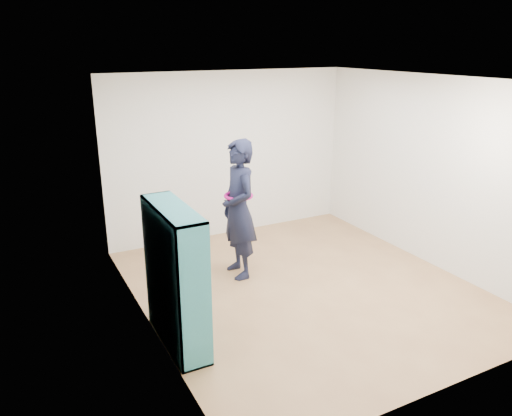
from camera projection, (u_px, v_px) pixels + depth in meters
floor at (304, 287)px, 6.40m from camera, size 4.50×4.50×0.00m
ceiling at (311, 79)px, 5.59m from camera, size 4.50×4.50×0.00m
wall_left at (144, 216)px, 5.12m from camera, size 0.02×4.50×2.60m
wall_right at (429, 172)px, 6.87m from camera, size 0.02×4.50×2.60m
wall_back at (230, 155)px, 7.89m from camera, size 4.00×0.02×2.60m
wall_front at (457, 259)px, 4.10m from camera, size 4.00×0.02×2.60m
bookshelf at (174, 279)px, 5.01m from camera, size 0.33×1.11×1.49m
person at (239, 209)px, 6.50m from camera, size 0.47×0.69×1.85m
smartphone at (226, 200)px, 6.49m from camera, size 0.01×0.10×0.13m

